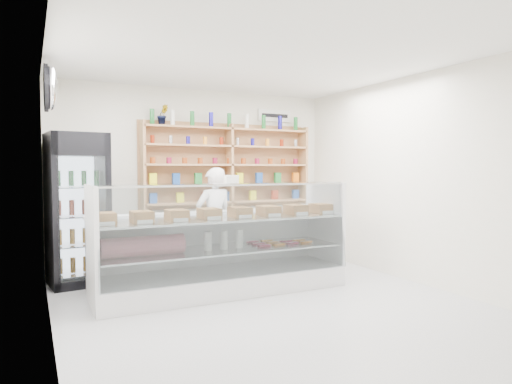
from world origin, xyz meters
TOP-DOWN VIEW (x-y plane):
  - room at (0.00, 0.00)m, footprint 5.00×5.00m
  - display_counter at (-0.27, 0.78)m, footprint 3.14×0.94m
  - shop_worker at (-0.05, 1.61)m, footprint 0.62×0.45m
  - drinks_cooler at (-1.85, 1.97)m, footprint 0.80×0.78m
  - wall_shelving at (0.50, 2.34)m, footprint 2.84×0.28m
  - potted_plant at (-0.59, 2.34)m, footprint 0.18×0.15m
  - security_mirror at (-2.17, 1.20)m, footprint 0.15×0.50m
  - wall_sign at (1.40, 2.47)m, footprint 0.62×0.03m

SIDE VIEW (x-z plane):
  - display_counter at x=-0.27m, z-range -0.31..1.05m
  - shop_worker at x=-0.05m, z-range 0.00..1.56m
  - drinks_cooler at x=-1.85m, z-range 0.00..2.01m
  - room at x=0.00m, z-range -1.10..3.90m
  - wall_shelving at x=0.50m, z-range 0.93..2.26m
  - potted_plant at x=-0.59m, z-range 2.20..2.50m
  - security_mirror at x=-2.17m, z-range 2.20..2.70m
  - wall_sign at x=1.40m, z-range 2.35..2.55m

